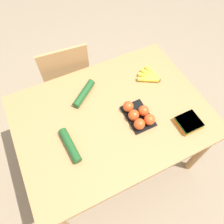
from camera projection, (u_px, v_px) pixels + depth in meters
ground_plane at (112, 155)px, 2.14m from camera, size 12.00×12.00×0.00m
dining_table at (112, 121)px, 1.58m from camera, size 1.31×0.96×0.75m
chair at (67, 80)px, 2.02m from camera, size 0.45×0.43×0.93m
banana_bunch at (150, 76)px, 1.66m from camera, size 0.16×0.17×0.03m
tomato_pack at (139, 115)px, 1.45m from camera, size 0.16×0.24×0.08m
carrot_bag at (189, 122)px, 1.44m from camera, size 0.15×0.14×0.04m
cucumber_near at (84, 93)px, 1.56m from camera, size 0.22×0.19×0.05m
cucumber_far at (70, 145)px, 1.35m from camera, size 0.07×0.24×0.05m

